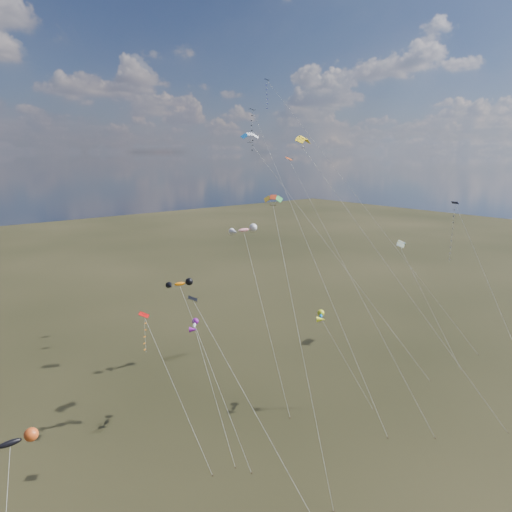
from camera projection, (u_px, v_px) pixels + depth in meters
ground at (363, 460)px, 48.32m from camera, size 400.00×400.00×0.00m
diamond_black_high at (259, 146)px, 69.55m from camera, size 5.79×31.83×38.46m
diamond_navy_tall at (287, 119)px, 74.38m from camera, size 20.29×30.35×43.54m
diamond_black_mid at (225, 358)px, 41.32m from camera, size 3.61×16.47×18.58m
diamond_red_low at (148, 338)px, 50.07m from camera, size 2.29×11.43×14.71m
diamond_navy_right at (456, 241)px, 54.32m from camera, size 3.39×16.63×26.17m
diamond_orange_center at (327, 232)px, 59.57m from camera, size 1.43×24.89×31.19m
parafoil_yellow at (304, 139)px, 53.25m from camera, size 14.88×22.27×34.13m
parafoil_blue_white at (251, 136)px, 64.32m from camera, size 16.84×22.89×34.95m
parafoil_striped at (402, 242)px, 75.60m from camera, size 4.25×14.68×18.03m
parafoil_tricolor at (274, 199)px, 50.99m from camera, size 7.35×16.95×27.46m
novelty_black_orange at (10, 444)px, 34.22m from camera, size 5.27×8.81×11.08m
novelty_orange_black at (180, 285)px, 51.43m from camera, size 2.66×13.16×17.84m
novelty_white_purple at (195, 326)px, 53.32m from camera, size 3.00×11.64×12.50m
novelty_redwhite_stripe at (244, 230)px, 66.10m from camera, size 6.95×16.46×21.53m
novelty_blue_yellow at (321, 316)px, 56.27m from camera, size 5.60×6.44×12.56m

